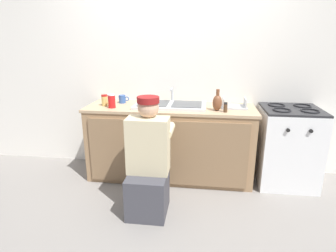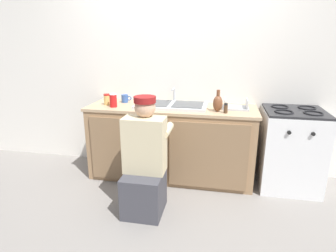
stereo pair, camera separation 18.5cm
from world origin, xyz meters
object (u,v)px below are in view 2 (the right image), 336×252
Objects in this scene: plumber_person at (145,166)px; soda_cup_red at (113,100)px; stove_range at (290,149)px; coffee_mug at (125,98)px; vase_decorative at (218,103)px; condiment_jar at (107,99)px; spice_bottle_pepper at (226,108)px; dish_rack_tray at (235,107)px; sink_double_basin at (171,105)px.

plumber_person is 0.94m from soda_cup_red.
coffee_mug reaches higher than stove_range.
plumber_person reaches higher than vase_decorative.
plumber_person is at bearing -47.81° from condiment_jar.
stove_range is at bearing -3.35° from coffee_mug.
condiment_jar is 0.15m from soda_cup_red.
coffee_mug is 1.14m from vase_decorative.
stove_range is at bearing 4.21° from soda_cup_red.
vase_decorative is (-0.09, 0.06, 0.04)m from spice_bottle_pepper.
spice_bottle_pepper is (-0.72, -0.18, 0.47)m from stove_range.
plumber_person is 1.22m from dish_rack_tray.
condiment_jar is at bearing 141.78° from soda_cup_red.
condiment_jar is at bearing 176.75° from vase_decorative.
stove_range is at bearing 27.93° from plumber_person.
sink_double_basin is 0.90× the size of stove_range.
vase_decorative reaches higher than condiment_jar.
spice_bottle_pepper reaches higher than coffee_mug.
sink_double_basin is at bearing -177.50° from dish_rack_tray.
dish_rack_tray is (1.30, -0.08, -0.02)m from coffee_mug.
soda_cup_red is at bearing -100.17° from coffee_mug.
soda_cup_red is at bearing -38.22° from condiment_jar.
coffee_mug is 0.45× the size of dish_rack_tray.
sink_double_basin reaches higher than dish_rack_tray.
spice_bottle_pepper is (0.72, 0.58, 0.45)m from plumber_person.
vase_decorative is at bearing -13.91° from sink_double_basin.
stove_range is 2.03m from soda_cup_red.
plumber_person is at bearing -141.01° from spice_bottle_pepper.
condiment_jar reaches higher than coffee_mug.
vase_decorative is at bearing 146.73° from spice_bottle_pepper.
stove_range is at bearing 1.49° from condiment_jar.
soda_cup_red reaches higher than coffee_mug.
dish_rack_tray is at bearing 176.91° from stove_range.
dish_rack_tray is (-0.62, 0.03, 0.44)m from stove_range.
plumber_person reaches higher than coffee_mug.
soda_cup_red reaches higher than stove_range.
stove_range is at bearing 8.91° from vase_decorative.
dish_rack_tray is 1.22× the size of vase_decorative.
sink_double_basin is at bearing 12.95° from soda_cup_red.
soda_cup_red reaches higher than condiment_jar.
spice_bottle_pepper is 1.24m from soda_cup_red.
dish_rack_tray reaches higher than spice_bottle_pepper.
sink_double_basin is at bearing 4.28° from condiment_jar.
plumber_person is 8.76× the size of coffee_mug.
coffee_mug is 0.26m from soda_cup_red.
spice_bottle_pepper is at bearing -165.81° from stove_range.
condiment_jar is 1.27m from vase_decorative.
sink_double_basin is at bearing 179.91° from stove_range.
coffee_mug is at bearing 45.99° from condiment_jar.
stove_range is 2.13m from condiment_jar.
vase_decorative is (0.63, 0.64, 0.49)m from plumber_person.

